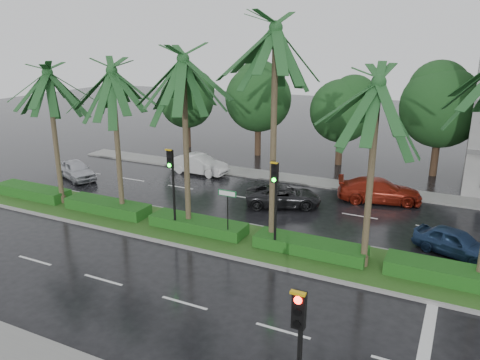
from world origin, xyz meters
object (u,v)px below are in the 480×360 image
at_px(street_sign, 227,203).
at_px(car_darkgrey, 283,196).
at_px(car_silver, 76,170).
at_px(car_red, 379,190).
at_px(car_white, 199,164).
at_px(signal_median_left, 172,178).
at_px(car_blue, 455,242).

xyz_separation_m(street_sign, car_darkgrey, (0.50, 6.20, -1.50)).
xyz_separation_m(car_silver, car_red, (20.16, 4.58, 0.05)).
distance_m(street_sign, car_white, 12.49).
xyz_separation_m(street_sign, car_red, (5.50, 9.48, -1.40)).
xyz_separation_m(signal_median_left, car_blue, (13.00, 3.70, -2.36)).
distance_m(car_white, car_red, 13.03).
bearing_deg(car_silver, car_white, -31.91).
height_order(signal_median_left, street_sign, signal_median_left).
xyz_separation_m(signal_median_left, street_sign, (3.00, 0.18, -0.87)).
bearing_deg(car_white, car_darkgrey, -113.48).
bearing_deg(street_sign, car_red, 59.88).
bearing_deg(car_blue, car_red, 57.83).
distance_m(car_white, car_blue, 18.64).
bearing_deg(car_white, car_red, -90.63).
relative_size(car_silver, car_white, 0.90).
bearing_deg(car_white, car_silver, 125.88).
distance_m(car_silver, car_blue, 24.70).
xyz_separation_m(car_silver, car_white, (7.13, 4.96, 0.05)).
xyz_separation_m(street_sign, car_silver, (-14.66, 4.90, -1.46)).
bearing_deg(signal_median_left, car_white, 114.27).
height_order(car_darkgrey, car_red, car_red).
xyz_separation_m(car_white, car_red, (13.03, -0.38, 0.01)).
relative_size(signal_median_left, car_silver, 1.11).
bearing_deg(street_sign, car_silver, 161.53).
bearing_deg(car_darkgrey, car_white, 40.96).
relative_size(street_sign, car_darkgrey, 0.58).
height_order(street_sign, car_blue, street_sign).
height_order(street_sign, car_darkgrey, street_sign).
height_order(signal_median_left, car_blue, signal_median_left).
bearing_deg(car_red, car_blue, -158.19).
height_order(car_red, car_blue, car_red).
xyz_separation_m(car_silver, car_darkgrey, (15.16, 1.30, -0.05)).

